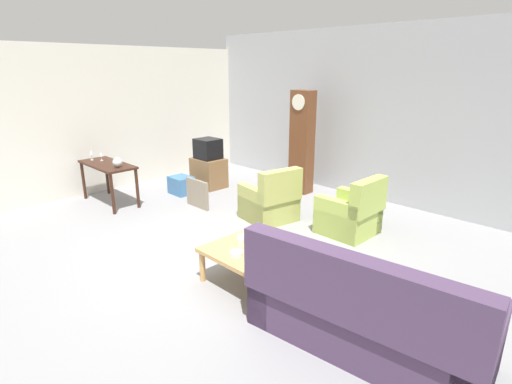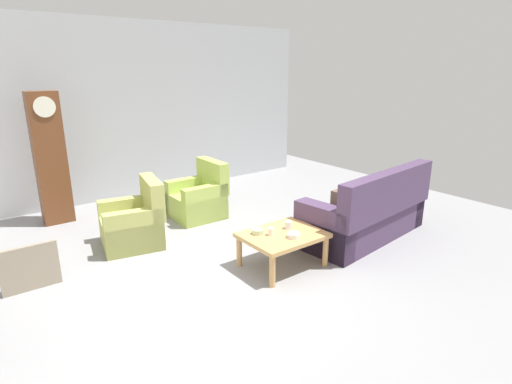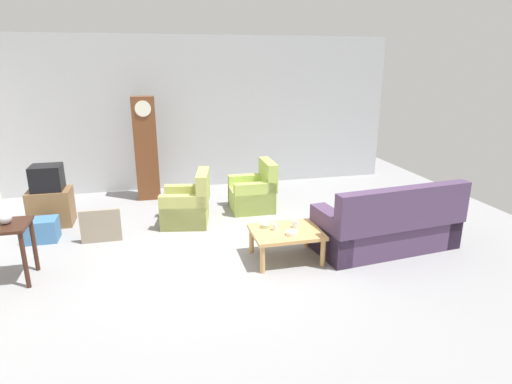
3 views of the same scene
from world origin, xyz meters
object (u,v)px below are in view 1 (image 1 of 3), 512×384
at_px(armchair_olive_near, 270,203).
at_px(grandfather_clock, 302,142).
at_px(couch_floral, 363,314).
at_px(coffee_table_wood, 246,255).
at_px(framed_picture_leaning, 197,194).
at_px(bowl_shallow_green, 243,237).
at_px(tv_crt, 208,149).
at_px(cup_white_porcelain, 240,242).
at_px(cup_blue_rimmed, 261,249).
at_px(tv_stand_cabinet, 209,173).
at_px(armchair_olive_far, 351,215).
at_px(bowl_white_stacked, 236,254).
at_px(storage_box_blue, 181,185).
at_px(glass_dome_cloche, 117,162).
at_px(wine_glass_tall, 91,153).
at_px(console_table_dark, 108,169).
at_px(wine_glass_mid, 101,155).

bearing_deg(armchair_olive_near, grandfather_clock, 112.03).
bearing_deg(couch_floral, coffee_table_wood, 178.21).
xyz_separation_m(framed_picture_leaning, bowl_shallow_green, (2.34, -1.06, 0.20)).
bearing_deg(bowl_shallow_green, tv_crt, 147.80).
height_order(grandfather_clock, cup_white_porcelain, grandfather_clock).
bearing_deg(cup_blue_rimmed, tv_stand_cabinet, 149.68).
xyz_separation_m(tv_stand_cabinet, framed_picture_leaning, (0.89, -0.97, -0.05)).
bearing_deg(armchair_olive_far, bowl_white_stacked, -90.72).
relative_size(storage_box_blue, cup_blue_rimmed, 4.89).
distance_m(grandfather_clock, tv_stand_cabinet, 2.09).
relative_size(glass_dome_cloche, cup_blue_rimmed, 1.77).
distance_m(tv_stand_cabinet, storage_box_blue, 0.72).
distance_m(armchair_olive_near, glass_dome_cloche, 2.82).
relative_size(glass_dome_cloche, wine_glass_tall, 0.82).
distance_m(armchair_olive_near, cup_blue_rimmed, 2.14).
xyz_separation_m(armchair_olive_far, glass_dome_cloche, (-3.61, -1.93, 0.55)).
bearing_deg(tv_stand_cabinet, cup_blue_rimmed, -30.32).
distance_m(armchair_olive_near, coffee_table_wood, 2.10).
bearing_deg(tv_crt, console_table_dark, -103.18).
bearing_deg(cup_white_porcelain, wine_glass_mid, 177.21).
xyz_separation_m(couch_floral, tv_crt, (-5.04, 2.26, 0.47)).
height_order(armchair_olive_near, tv_stand_cabinet, armchair_olive_near).
height_order(couch_floral, storage_box_blue, couch_floral).
height_order(tv_stand_cabinet, cup_blue_rimmed, tv_stand_cabinet).
relative_size(console_table_dark, cup_blue_rimmed, 13.82).
bearing_deg(storage_box_blue, glass_dome_cloche, -92.99).
bearing_deg(storage_box_blue, console_table_dark, -109.49).
bearing_deg(armchair_olive_far, storage_box_blue, -169.47).
distance_m(bowl_white_stacked, wine_glass_mid, 4.28).
xyz_separation_m(glass_dome_cloche, wine_glass_mid, (-0.66, 0.01, 0.03)).
bearing_deg(storage_box_blue, wine_glass_mid, -119.95).
xyz_separation_m(glass_dome_cloche, bowl_shallow_green, (3.31, -0.06, -0.39)).
bearing_deg(grandfather_clock, tv_crt, -145.48).
relative_size(couch_floral, tv_crt, 4.55).
bearing_deg(framed_picture_leaning, bowl_white_stacked, -28.39).
height_order(grandfather_clock, bowl_shallow_green, grandfather_clock).
bearing_deg(tv_crt, cup_blue_rimmed, -30.32).
bearing_deg(cup_blue_rimmed, tv_crt, 149.68).
xyz_separation_m(coffee_table_wood, storage_box_blue, (-3.49, 1.50, -0.19)).
relative_size(coffee_table_wood, bowl_white_stacked, 6.11).
xyz_separation_m(framed_picture_leaning, wine_glass_mid, (-1.62, -0.99, 0.62)).
distance_m(glass_dome_cloche, bowl_white_stacked, 3.62).
relative_size(grandfather_clock, storage_box_blue, 4.44).
height_order(couch_floral, bowl_shallow_green, couch_floral).
height_order(grandfather_clock, storage_box_blue, grandfather_clock).
bearing_deg(cup_white_porcelain, glass_dome_cloche, 176.83).
bearing_deg(storage_box_blue, cup_white_porcelain, -23.59).
xyz_separation_m(armchair_olive_near, bowl_shallow_green, (0.97, -1.54, 0.16)).
relative_size(coffee_table_wood, wine_glass_mid, 5.68).
distance_m(cup_white_porcelain, wine_glass_tall, 4.27).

